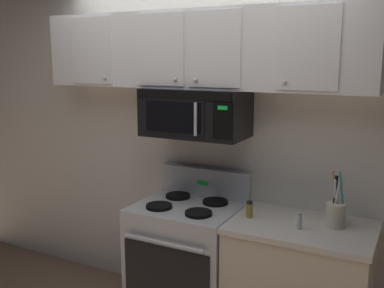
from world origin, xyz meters
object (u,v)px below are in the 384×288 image
(utensil_crock_cream, at_px, (336,213))
(spice_jar, at_px, (249,210))
(over_range_microwave, at_px, (195,113))
(salt_shaker, at_px, (299,221))
(stove_range, at_px, (188,260))

(utensil_crock_cream, height_order, spice_jar, utensil_crock_cream)
(over_range_microwave, bearing_deg, salt_shaker, -13.50)
(salt_shaker, bearing_deg, spice_jar, 171.45)
(over_range_microwave, bearing_deg, spice_jar, -16.90)
(utensil_crock_cream, xyz_separation_m, salt_shaker, (-0.20, -0.15, -0.04))
(over_range_microwave, xyz_separation_m, utensil_crock_cream, (1.04, -0.05, -0.58))
(stove_range, bearing_deg, spice_jar, -3.82)
(salt_shaker, height_order, spice_jar, spice_jar)
(stove_range, relative_size, salt_shaker, 9.96)
(spice_jar, bearing_deg, utensil_crock_cream, 10.11)
(over_range_microwave, xyz_separation_m, salt_shaker, (0.84, -0.20, -0.62))
(utensil_crock_cream, bearing_deg, over_range_microwave, 177.17)
(stove_range, distance_m, utensil_crock_cream, 1.17)
(over_range_microwave, relative_size, spice_jar, 6.58)
(stove_range, distance_m, salt_shaker, 0.98)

